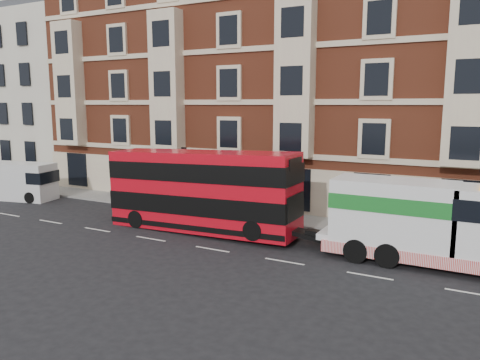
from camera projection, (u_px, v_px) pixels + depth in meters
name	position (u px, v px, depth m)	size (l,w,h in m)	color
ground	(212.00, 249.00, 24.00)	(120.00, 120.00, 0.00)	black
sidewalk	(272.00, 217.00, 30.51)	(90.00, 3.00, 0.15)	slate
victorian_terrace	(321.00, 68.00, 35.20)	(45.00, 12.00, 20.40)	brown
cream_block	(37.00, 95.00, 48.80)	(16.00, 10.00, 16.80)	beige
lamp_post_west	(184.00, 174.00, 31.76)	(0.35, 0.15, 4.35)	black
double_decker_bus	(201.00, 190.00, 26.99)	(11.58, 2.66, 4.69)	red
tow_truck	(423.00, 221.00, 21.44)	(9.28, 2.74, 3.87)	white
box_van	(20.00, 181.00, 36.45)	(5.81, 3.26, 2.85)	silver
pedestrian	(132.00, 190.00, 35.26)	(0.57, 0.38, 1.58)	#191B32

